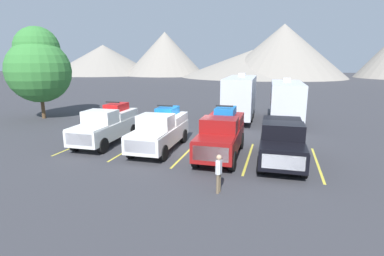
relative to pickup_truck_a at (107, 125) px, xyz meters
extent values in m
plane|color=#38383D|center=(5.45, 0.29, -1.17)|extent=(240.00, 240.00, 0.00)
cube|color=white|center=(0.00, -0.20, -0.26)|extent=(2.04, 5.53, 0.93)
cube|color=white|center=(0.04, -2.17, 0.24)|extent=(1.88, 1.58, 0.08)
cube|color=white|center=(0.01, -0.69, 0.60)|extent=(1.84, 1.46, 0.80)
cube|color=slate|center=(0.03, -1.26, 0.64)|extent=(1.70, 0.26, 0.59)
cube|color=white|center=(-0.03, 1.29, 0.45)|extent=(1.94, 2.56, 0.50)
cube|color=silver|center=(0.06, -2.91, -0.22)|extent=(1.64, 0.09, 0.65)
cylinder|color=black|center=(0.93, -2.05, -0.73)|extent=(0.30, 0.89, 0.89)
cylinder|color=black|center=(-0.84, -2.08, -0.73)|extent=(0.30, 0.89, 0.89)
cylinder|color=black|center=(0.85, 1.69, -0.73)|extent=(0.30, 0.89, 0.89)
cylinder|color=black|center=(-0.92, 1.65, -0.73)|extent=(0.30, 0.89, 0.89)
cube|color=red|center=(-0.03, 1.29, 0.93)|extent=(1.09, 1.64, 0.45)
cylinder|color=black|center=(0.42, 0.74, 0.92)|extent=(0.19, 0.44, 0.44)
cylinder|color=black|center=(-0.45, 0.72, 0.92)|extent=(0.19, 0.44, 0.44)
cylinder|color=black|center=(0.40, 1.85, 0.92)|extent=(0.19, 0.44, 0.44)
cylinder|color=black|center=(-0.47, 1.83, 0.92)|extent=(0.19, 0.44, 0.44)
cube|color=black|center=(-0.02, 0.83, 1.30)|extent=(0.96, 0.10, 0.08)
cube|color=white|center=(3.74, -0.51, -0.29)|extent=(2.09, 5.49, 0.90)
cube|color=white|center=(3.78, -2.48, 0.20)|extent=(1.93, 1.56, 0.08)
cube|color=white|center=(3.75, -1.00, 0.58)|extent=(1.89, 1.45, 0.83)
cube|color=slate|center=(3.76, -1.57, 0.62)|extent=(1.74, 0.27, 0.61)
cube|color=white|center=(3.71, 0.96, 0.42)|extent=(1.99, 2.55, 0.51)
cube|color=silver|center=(3.80, -3.21, -0.25)|extent=(1.68, 0.09, 0.63)
cylinder|color=black|center=(4.69, -2.35, -0.74)|extent=(0.30, 0.86, 0.86)
cylinder|color=black|center=(2.87, -2.38, -0.74)|extent=(0.30, 0.86, 0.86)
cylinder|color=black|center=(4.61, 1.36, -0.74)|extent=(0.30, 0.86, 0.86)
cylinder|color=black|center=(2.80, 1.32, -0.74)|extent=(0.30, 0.86, 0.86)
cube|color=blue|center=(3.71, 0.96, 0.90)|extent=(1.12, 1.63, 0.45)
cylinder|color=black|center=(4.17, 0.41, 0.89)|extent=(0.19, 0.44, 0.44)
cylinder|color=black|center=(3.28, 0.40, 0.89)|extent=(0.19, 0.44, 0.44)
cylinder|color=black|center=(4.14, 1.52, 0.89)|extent=(0.19, 0.44, 0.44)
cylinder|color=black|center=(3.26, 1.50, 0.89)|extent=(0.19, 0.44, 0.44)
cube|color=black|center=(3.72, 0.51, 1.27)|extent=(0.99, 0.10, 0.08)
cube|color=maroon|center=(7.42, -0.87, -0.21)|extent=(2.06, 5.57, 0.99)
cube|color=maroon|center=(7.46, -2.86, 0.33)|extent=(1.90, 1.59, 0.08)
cube|color=maroon|center=(7.43, -1.37, 0.68)|extent=(1.86, 1.47, 0.78)
cube|color=slate|center=(7.45, -1.94, 0.72)|extent=(1.72, 0.26, 0.58)
cube|color=maroon|center=(7.39, 0.62, 0.58)|extent=(1.96, 2.58, 0.58)
cube|color=silver|center=(7.48, -3.61, -0.16)|extent=(1.66, 0.09, 0.69)
cylinder|color=black|center=(8.36, -2.73, -0.70)|extent=(0.30, 0.95, 0.94)
cylinder|color=black|center=(6.57, -2.77, -0.70)|extent=(0.30, 0.95, 0.94)
cylinder|color=black|center=(8.28, 1.03, -0.70)|extent=(0.30, 0.95, 0.94)
cylinder|color=black|center=(6.49, 0.99, -0.70)|extent=(0.30, 0.95, 0.94)
cube|color=blue|center=(7.39, 0.62, 1.09)|extent=(1.10, 1.65, 0.45)
cylinder|color=black|center=(7.84, 0.07, 1.08)|extent=(0.19, 0.44, 0.44)
cylinder|color=black|center=(6.97, 0.05, 1.08)|extent=(0.19, 0.44, 0.44)
cylinder|color=black|center=(7.82, 1.19, 1.08)|extent=(0.19, 0.44, 0.44)
cylinder|color=black|center=(6.94, 1.17, 1.08)|extent=(0.19, 0.44, 0.44)
cube|color=black|center=(7.40, 0.16, 1.46)|extent=(0.98, 0.10, 0.08)
cube|color=black|center=(10.57, -0.86, -0.31)|extent=(2.21, 5.51, 0.91)
cube|color=black|center=(10.61, -2.83, 0.19)|extent=(2.04, 1.57, 0.08)
cube|color=black|center=(10.58, -1.35, 0.56)|extent=(2.00, 1.46, 0.83)
cube|color=slate|center=(10.59, -1.92, 0.61)|extent=(1.85, 0.27, 0.61)
cube|color=black|center=(10.54, 0.61, 0.46)|extent=(2.11, 2.56, 0.62)
cube|color=silver|center=(10.63, -3.56, -0.26)|extent=(1.78, 0.10, 0.64)
cylinder|color=black|center=(11.58, -2.70, -0.76)|extent=(0.30, 0.83, 0.82)
cylinder|color=black|center=(9.65, -2.74, -0.76)|extent=(0.30, 0.83, 0.82)
cylinder|color=black|center=(11.50, 1.01, -0.76)|extent=(0.30, 0.83, 0.82)
cylinder|color=black|center=(9.57, 0.98, -0.76)|extent=(0.30, 0.83, 0.82)
cube|color=gold|center=(-1.48, -0.57, -1.17)|extent=(0.12, 5.50, 0.01)
cube|color=gold|center=(1.98, -0.57, -1.17)|extent=(0.12, 5.50, 0.01)
cube|color=gold|center=(5.45, -0.57, -1.17)|extent=(0.12, 5.50, 0.01)
cube|color=gold|center=(8.91, -0.57, -1.17)|extent=(0.12, 5.50, 0.01)
cube|color=gold|center=(12.38, -0.57, -1.17)|extent=(0.12, 5.50, 0.01)
cube|color=silver|center=(7.08, 9.91, 0.94)|extent=(2.58, 7.69, 3.17)
cube|color=#4C6B99|center=(5.90, 9.87, 1.10)|extent=(0.25, 7.31, 0.24)
cube|color=silver|center=(7.04, 11.05, 2.67)|extent=(0.62, 0.72, 0.30)
cube|color=#333333|center=(7.22, 5.50, -0.85)|extent=(0.16, 1.20, 0.12)
cylinder|color=black|center=(8.18, 9.03, -0.79)|extent=(0.24, 0.77, 0.76)
cylinder|color=black|center=(6.03, 8.96, -0.79)|extent=(0.24, 0.77, 0.76)
cylinder|color=black|center=(8.12, 10.86, -0.79)|extent=(0.24, 0.77, 0.76)
cylinder|color=black|center=(5.98, 10.79, -0.79)|extent=(0.24, 0.77, 0.76)
cube|color=silver|center=(10.91, 9.93, 0.76)|extent=(2.69, 7.23, 2.80)
cube|color=brown|center=(9.67, 9.89, 0.90)|extent=(0.24, 6.87, 0.24)
cube|color=silver|center=(10.88, 11.00, 2.31)|extent=(0.62, 0.72, 0.30)
cube|color=#333333|center=(11.04, 5.75, -0.85)|extent=(0.16, 1.20, 0.12)
cylinder|color=black|center=(12.07, 9.10, -0.79)|extent=(0.24, 0.77, 0.76)
cylinder|color=black|center=(9.81, 9.03, -0.79)|extent=(0.24, 0.77, 0.76)
cylinder|color=black|center=(12.02, 10.82, -0.79)|extent=(0.24, 0.77, 0.76)
cylinder|color=black|center=(9.75, 10.75, -0.79)|extent=(0.24, 0.77, 0.76)
cylinder|color=#726047|center=(8.18, -5.41, -0.77)|extent=(0.12, 0.12, 0.80)
cylinder|color=#726047|center=(8.21, -5.25, -0.77)|extent=(0.12, 0.12, 0.80)
cube|color=silver|center=(8.20, -5.33, -0.10)|extent=(0.22, 0.26, 0.56)
sphere|color=tan|center=(8.20, -5.33, 0.29)|extent=(0.22, 0.22, 0.22)
cylinder|color=silver|center=(8.17, -5.46, -0.12)|extent=(0.09, 0.09, 0.51)
cylinder|color=silver|center=(8.22, -5.21, -0.12)|extent=(0.09, 0.09, 0.51)
cylinder|color=brown|center=(-9.94, 5.61, 0.24)|extent=(0.31, 0.31, 2.82)
sphere|color=#387F38|center=(-9.94, 5.61, 3.01)|extent=(5.43, 5.43, 5.43)
sphere|color=#387F38|center=(-10.14, 5.89, 4.91)|extent=(3.80, 3.80, 3.80)
cone|color=gray|center=(-50.83, 81.04, 3.99)|extent=(37.33, 37.33, 10.33)
cone|color=gray|center=(-27.16, 80.85, 5.92)|extent=(27.00, 27.00, 14.18)
cone|color=gray|center=(1.83, 79.83, 2.88)|extent=(43.86, 43.86, 8.10)
cone|color=gray|center=(10.85, 78.06, 6.47)|extent=(36.36, 36.36, 15.28)
camera|label=1|loc=(10.25, -16.23, 3.98)|focal=28.06mm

